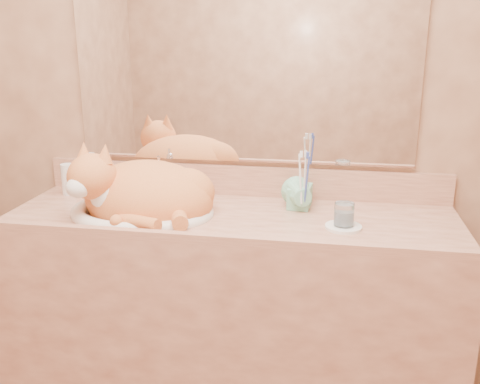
% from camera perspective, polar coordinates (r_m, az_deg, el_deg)
% --- Properties ---
extents(wall_back, '(2.40, 0.02, 2.50)m').
position_cam_1_polar(wall_back, '(2.07, 0.33, 10.44)').
color(wall_back, brown).
rests_on(wall_back, ground).
extents(vanity_counter, '(1.60, 0.55, 0.85)m').
position_cam_1_polar(vanity_counter, '(2.07, -1.01, -13.79)').
color(vanity_counter, '#925741').
rests_on(vanity_counter, floor).
extents(mirror, '(1.30, 0.02, 0.80)m').
position_cam_1_polar(mirror, '(2.04, 0.28, 14.31)').
color(mirror, white).
rests_on(mirror, wall_back).
extents(sink_basin, '(0.53, 0.45, 0.16)m').
position_cam_1_polar(sink_basin, '(1.93, -10.47, -0.02)').
color(sink_basin, white).
rests_on(sink_basin, vanity_counter).
extents(faucet, '(0.05, 0.11, 0.15)m').
position_cam_1_polar(faucet, '(2.11, -8.67, 1.43)').
color(faucet, white).
rests_on(faucet, vanity_counter).
extents(cat, '(0.55, 0.48, 0.26)m').
position_cam_1_polar(cat, '(1.93, -10.61, 0.19)').
color(cat, '#CA642E').
rests_on(cat, sink_basin).
extents(soap_dispenser, '(0.09, 0.09, 0.18)m').
position_cam_1_polar(soap_dispenser, '(1.92, 6.17, 0.42)').
color(soap_dispenser, '#79C29D').
rests_on(soap_dispenser, vanity_counter).
extents(toothbrush_cup, '(0.14, 0.14, 0.10)m').
position_cam_1_polar(toothbrush_cup, '(1.92, 6.75, -0.81)').
color(toothbrush_cup, '#79C29D').
rests_on(toothbrush_cup, vanity_counter).
extents(toothbrushes, '(0.04, 0.04, 0.23)m').
position_cam_1_polar(toothbrushes, '(1.89, 6.84, 1.62)').
color(toothbrushes, silver).
rests_on(toothbrushes, toothbrush_cup).
extents(saucer, '(0.12, 0.12, 0.01)m').
position_cam_1_polar(saucer, '(1.81, 10.97, -3.67)').
color(saucer, white).
rests_on(saucer, vanity_counter).
extents(water_glass, '(0.07, 0.07, 0.08)m').
position_cam_1_polar(water_glass, '(1.79, 11.05, -2.37)').
color(water_glass, silver).
rests_on(water_glass, saucer).
extents(lotion_bottle, '(0.05, 0.05, 0.12)m').
position_cam_1_polar(lotion_bottle, '(2.24, -17.86, 1.30)').
color(lotion_bottle, silver).
rests_on(lotion_bottle, vanity_counter).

